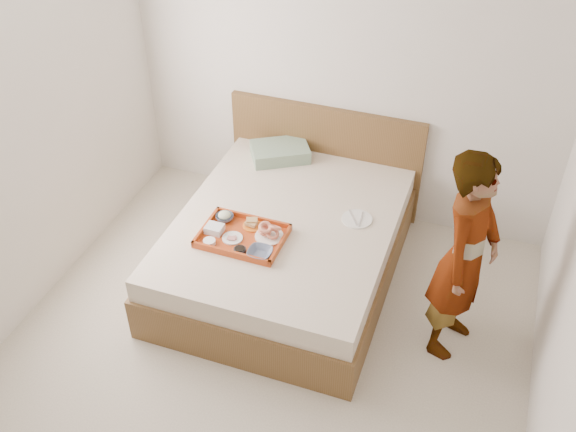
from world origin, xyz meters
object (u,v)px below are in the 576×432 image
at_px(dinner_plate, 357,219).
at_px(person, 465,257).
at_px(tray, 243,236).
at_px(bed, 286,247).

bearing_deg(dinner_plate, person, -28.26).
height_order(dinner_plate, person, person).
bearing_deg(dinner_plate, tray, -145.84).
bearing_deg(tray, bed, 55.64).
relative_size(bed, person, 1.30).
xyz_separation_m(bed, person, (1.30, -0.26, 0.50)).
distance_m(tray, person, 1.53).
distance_m(bed, tray, 0.48).
relative_size(dinner_plate, person, 0.15).
height_order(bed, tray, tray).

